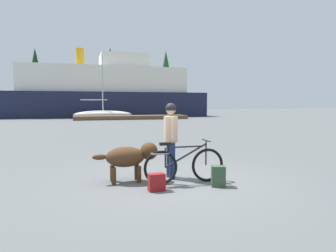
% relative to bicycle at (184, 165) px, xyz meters
% --- Properties ---
extents(ground_plane, '(160.00, 160.00, 0.00)m').
position_rel_bicycle_xyz_m(ground_plane, '(-0.05, 0.14, -0.39)').
color(ground_plane, '#595B5B').
extents(bicycle, '(1.78, 0.44, 0.92)m').
position_rel_bicycle_xyz_m(bicycle, '(0.00, 0.00, 0.00)').
color(bicycle, black).
rests_on(bicycle, ground_plane).
extents(person_cyclist, '(0.32, 0.53, 1.71)m').
position_rel_bicycle_xyz_m(person_cyclist, '(-0.14, 0.53, 0.64)').
color(person_cyclist, navy).
rests_on(person_cyclist, ground_plane).
extents(dog, '(1.41, 0.52, 0.85)m').
position_rel_bicycle_xyz_m(dog, '(-1.08, 0.46, 0.16)').
color(dog, '#472D19').
rests_on(dog, ground_plane).
extents(backpack, '(0.33, 0.28, 0.43)m').
position_rel_bicycle_xyz_m(backpack, '(0.59, -0.43, -0.18)').
color(backpack, '#334C33').
rests_on(backpack, ground_plane).
extents(handbag_pannier, '(0.33, 0.20, 0.34)m').
position_rel_bicycle_xyz_m(handbag_pannier, '(-0.70, -0.38, -0.22)').
color(handbag_pannier, maroon).
rests_on(handbag_pannier, ground_plane).
extents(dock_pier, '(12.01, 2.75, 0.40)m').
position_rel_bicycle_xyz_m(dock_pier, '(3.29, 26.74, -0.19)').
color(dock_pier, brown).
rests_on(dock_pier, ground_plane).
extents(ferry_boat, '(25.46, 8.54, 8.69)m').
position_rel_bicycle_xyz_m(ferry_boat, '(1.29, 35.01, 2.66)').
color(ferry_boat, '#191E38').
rests_on(ferry_boat, ground_plane).
extents(sailboat_moored, '(6.57, 1.84, 7.15)m').
position_rel_bicycle_xyz_m(sailboat_moored, '(0.50, 29.41, 0.10)').
color(sailboat_moored, silver).
rests_on(sailboat_moored, ground_plane).
extents(pine_tree_far_left, '(3.80, 3.80, 11.28)m').
position_rel_bicycle_xyz_m(pine_tree_far_left, '(-9.23, 51.81, 6.24)').
color(pine_tree_far_left, '#4C331E').
rests_on(pine_tree_far_left, ground_plane).
extents(pine_tree_center, '(4.04, 4.04, 11.81)m').
position_rel_bicycle_xyz_m(pine_tree_center, '(3.55, 50.94, 6.80)').
color(pine_tree_center, '#4C331E').
rests_on(pine_tree_center, ground_plane).
extents(pine_tree_far_right, '(3.84, 3.84, 11.43)m').
position_rel_bicycle_xyz_m(pine_tree_far_right, '(13.50, 48.91, 6.31)').
color(pine_tree_far_right, '#4C331E').
rests_on(pine_tree_far_right, ground_plane).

